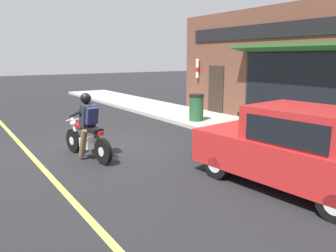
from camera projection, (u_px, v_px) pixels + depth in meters
ground_plane at (103, 148)px, 8.99m from camera, size 80.00×80.00×0.00m
sidewalk_curb at (180, 114)px, 14.06m from camera, size 2.60×22.00×0.14m
lane_stripe at (12, 136)px, 10.42m from camera, size 0.12×19.80×0.01m
storefront_building at (271, 67)px, 11.72m from camera, size 1.25×9.25×4.20m
motorcycle_with_rider at (87, 131)px, 7.99m from camera, size 0.68×2.01×1.62m
car_hatchback at (295, 149)px, 6.12m from camera, size 1.97×3.91×1.57m
trash_bin at (196, 107)px, 12.08m from camera, size 0.56×0.56×0.98m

